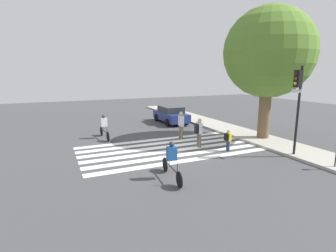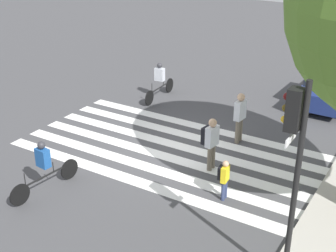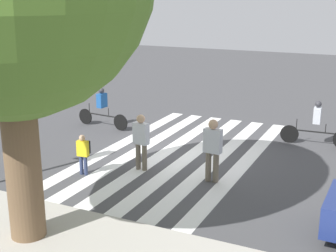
{
  "view_description": "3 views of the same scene",
  "coord_description": "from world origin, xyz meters",
  "px_view_note": "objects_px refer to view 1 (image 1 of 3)",
  "views": [
    {
      "loc": [
        13.18,
        -5.96,
        4.26
      ],
      "look_at": [
        -0.37,
        0.11,
        1.26
      ],
      "focal_mm": 28.0,
      "sensor_mm": 36.0,
      "label": 1
    },
    {
      "loc": [
        12.01,
        7.32,
        7.32
      ],
      "look_at": [
        0.21,
        0.07,
        1.0
      ],
      "focal_mm": 50.0,
      "sensor_mm": 36.0,
      "label": 2
    },
    {
      "loc": [
        -6.01,
        13.31,
        5.07
      ],
      "look_at": [
        0.18,
        0.35,
        1.03
      ],
      "focal_mm": 50.0,
      "sensor_mm": 36.0,
      "label": 3
    }
  ],
  "objects_px": {
    "traffic_light": "(298,94)",
    "car_parked_silver_sedan": "(171,114)",
    "pedestrian_child_with_backpack": "(199,130)",
    "cyclist_near_curb": "(172,159)",
    "pedestrian_adult_yellow_jacket": "(181,124)",
    "pedestrian_adult_tall_backpack": "(228,139)",
    "street_tree": "(269,53)",
    "cyclist_far_lane": "(104,126)"
  },
  "relations": [
    {
      "from": "pedestrian_child_with_backpack",
      "to": "pedestrian_adult_yellow_jacket",
      "type": "relative_size",
      "value": 0.95
    },
    {
      "from": "traffic_light",
      "to": "street_tree",
      "type": "relative_size",
      "value": 0.56
    },
    {
      "from": "pedestrian_child_with_backpack",
      "to": "pedestrian_adult_yellow_jacket",
      "type": "xyz_separation_m",
      "value": [
        -2.23,
        -0.01,
        0.02
      ]
    },
    {
      "from": "pedestrian_adult_yellow_jacket",
      "to": "car_parked_silver_sedan",
      "type": "bearing_deg",
      "value": -12.95
    },
    {
      "from": "traffic_light",
      "to": "car_parked_silver_sedan",
      "type": "relative_size",
      "value": 1.08
    },
    {
      "from": "pedestrian_adult_tall_backpack",
      "to": "car_parked_silver_sedan",
      "type": "height_order",
      "value": "car_parked_silver_sedan"
    },
    {
      "from": "cyclist_near_curb",
      "to": "car_parked_silver_sedan",
      "type": "height_order",
      "value": "cyclist_near_curb"
    },
    {
      "from": "cyclist_far_lane",
      "to": "cyclist_near_curb",
      "type": "bearing_deg",
      "value": 5.41
    },
    {
      "from": "pedestrian_adult_tall_backpack",
      "to": "cyclist_far_lane",
      "type": "height_order",
      "value": "cyclist_far_lane"
    },
    {
      "from": "pedestrian_adult_yellow_jacket",
      "to": "pedestrian_child_with_backpack",
      "type": "bearing_deg",
      "value": -174.76
    },
    {
      "from": "pedestrian_adult_yellow_jacket",
      "to": "street_tree",
      "type": "bearing_deg",
      "value": -111.19
    },
    {
      "from": "pedestrian_adult_yellow_jacket",
      "to": "cyclist_far_lane",
      "type": "xyz_separation_m",
      "value": [
        -2.11,
        -4.61,
        -0.16
      ]
    },
    {
      "from": "pedestrian_child_with_backpack",
      "to": "pedestrian_adult_tall_backpack",
      "type": "relative_size",
      "value": 1.41
    },
    {
      "from": "street_tree",
      "to": "cyclist_near_curb",
      "type": "height_order",
      "value": "street_tree"
    },
    {
      "from": "pedestrian_child_with_backpack",
      "to": "cyclist_near_curb",
      "type": "relative_size",
      "value": 0.71
    },
    {
      "from": "pedestrian_adult_tall_backpack",
      "to": "car_parked_silver_sedan",
      "type": "distance_m",
      "value": 8.97
    },
    {
      "from": "pedestrian_child_with_backpack",
      "to": "cyclist_near_curb",
      "type": "distance_m",
      "value": 4.99
    },
    {
      "from": "street_tree",
      "to": "pedestrian_child_with_backpack",
      "type": "height_order",
      "value": "street_tree"
    },
    {
      "from": "traffic_light",
      "to": "street_tree",
      "type": "xyz_separation_m",
      "value": [
        -3.44,
        1.3,
        2.23
      ]
    },
    {
      "from": "street_tree",
      "to": "cyclist_far_lane",
      "type": "distance_m",
      "value": 11.38
    },
    {
      "from": "cyclist_near_curb",
      "to": "car_parked_silver_sedan",
      "type": "bearing_deg",
      "value": 161.38
    },
    {
      "from": "cyclist_near_curb",
      "to": "pedestrian_child_with_backpack",
      "type": "bearing_deg",
      "value": 142.77
    },
    {
      "from": "pedestrian_child_with_backpack",
      "to": "traffic_light",
      "type": "bearing_deg",
      "value": 52.28
    },
    {
      "from": "pedestrian_child_with_backpack",
      "to": "cyclist_near_curb",
      "type": "height_order",
      "value": "pedestrian_child_with_backpack"
    },
    {
      "from": "traffic_light",
      "to": "car_parked_silver_sedan",
      "type": "xyz_separation_m",
      "value": [
        -11.19,
        -1.75,
        -2.49
      ]
    },
    {
      "from": "car_parked_silver_sedan",
      "to": "pedestrian_adult_tall_backpack",
      "type": "bearing_deg",
      "value": -2.87
    },
    {
      "from": "pedestrian_child_with_backpack",
      "to": "pedestrian_adult_yellow_jacket",
      "type": "bearing_deg",
      "value": -171.85
    },
    {
      "from": "cyclist_near_curb",
      "to": "street_tree",
      "type": "bearing_deg",
      "value": 119.15
    },
    {
      "from": "pedestrian_child_with_backpack",
      "to": "cyclist_far_lane",
      "type": "distance_m",
      "value": 6.34
    },
    {
      "from": "pedestrian_adult_yellow_jacket",
      "to": "cyclist_near_curb",
      "type": "distance_m",
      "value": 6.79
    },
    {
      "from": "cyclist_near_curb",
      "to": "cyclist_far_lane",
      "type": "distance_m",
      "value": 8.07
    },
    {
      "from": "cyclist_near_curb",
      "to": "cyclist_far_lane",
      "type": "relative_size",
      "value": 1.0
    },
    {
      "from": "pedestrian_child_with_backpack",
      "to": "cyclist_far_lane",
      "type": "xyz_separation_m",
      "value": [
        -4.34,
        -4.62,
        -0.14
      ]
    },
    {
      "from": "traffic_light",
      "to": "pedestrian_adult_tall_backpack",
      "type": "xyz_separation_m",
      "value": [
        -2.25,
        -2.4,
        -2.53
      ]
    },
    {
      "from": "traffic_light",
      "to": "pedestrian_adult_tall_backpack",
      "type": "bearing_deg",
      "value": -133.13
    },
    {
      "from": "pedestrian_adult_yellow_jacket",
      "to": "cyclist_far_lane",
      "type": "bearing_deg",
      "value": 70.41
    },
    {
      "from": "pedestrian_adult_tall_backpack",
      "to": "street_tree",
      "type": "bearing_deg",
      "value": 102.65
    },
    {
      "from": "traffic_light",
      "to": "car_parked_silver_sedan",
      "type": "height_order",
      "value": "traffic_light"
    },
    {
      "from": "traffic_light",
      "to": "cyclist_near_curb",
      "type": "distance_m",
      "value": 7.3
    },
    {
      "from": "street_tree",
      "to": "cyclist_far_lane",
      "type": "relative_size",
      "value": 3.43
    },
    {
      "from": "traffic_light",
      "to": "pedestrian_adult_tall_backpack",
      "type": "distance_m",
      "value": 4.14
    },
    {
      "from": "traffic_light",
      "to": "cyclist_far_lane",
      "type": "xyz_separation_m",
      "value": [
        -7.91,
        -8.1,
        -2.37
      ]
    }
  ]
}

